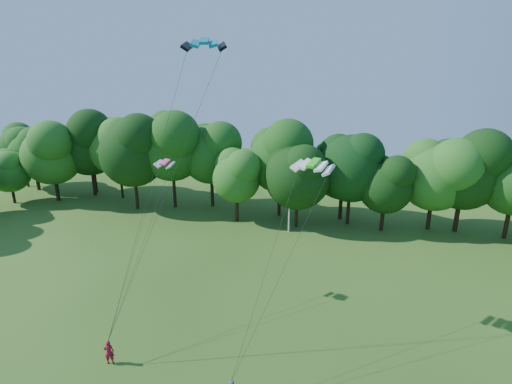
# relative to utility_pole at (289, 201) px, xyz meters

# --- Properties ---
(utility_pole) EXTENTS (1.53, 0.19, 7.65)m
(utility_pole) POSITION_rel_utility_pole_xyz_m (0.00, 0.00, 0.00)
(utility_pole) COLOR silver
(utility_pole) RESTS_ON ground
(kite_flyer_left) EXTENTS (0.79, 0.70, 1.81)m
(kite_flyer_left) POSITION_rel_utility_pole_xyz_m (-6.76, -26.05, -3.04)
(kite_flyer_left) COLOR maroon
(kite_flyer_left) RESTS_ON ground
(kite_teal) EXTENTS (3.13, 2.12, 0.54)m
(kite_teal) POSITION_rel_utility_pole_xyz_m (-1.89, -19.16, 17.18)
(kite_teal) COLOR #057696
(kite_teal) RESTS_ON ground
(kite_green) EXTENTS (3.29, 2.23, 0.55)m
(kite_green) POSITION_rel_utility_pole_xyz_m (5.26, -16.84, 8.96)
(kite_green) COLOR #2ECD1E
(kite_green) RESTS_ON ground
(kite_pink) EXTENTS (1.87, 1.14, 0.41)m
(kite_pink) POSITION_rel_utility_pole_xyz_m (-7.13, -16.28, 8.04)
(kite_pink) COLOR #EE4273
(kite_pink) RESTS_ON ground
(tree_back_west) EXTENTS (9.40, 9.40, 13.67)m
(tree_back_west) POSITION_rel_utility_pole_xyz_m (-33.32, 6.66, 4.59)
(tree_back_west) COLOR #372116
(tree_back_west) RESTS_ON ground
(tree_back_center) EXTENTS (9.28, 9.28, 13.49)m
(tree_back_center) POSITION_rel_utility_pole_xyz_m (6.72, 4.75, 4.48)
(tree_back_center) COLOR black
(tree_back_center) RESTS_ON ground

